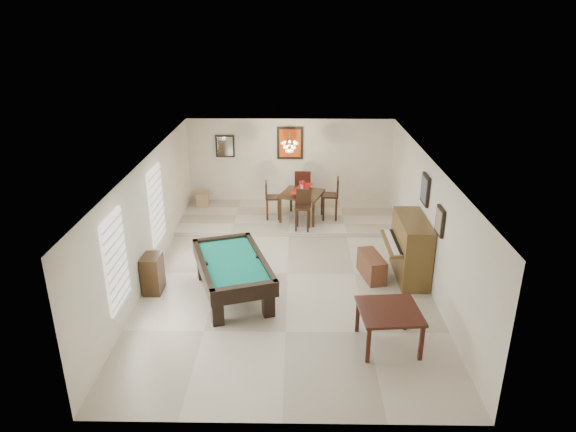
{
  "coord_description": "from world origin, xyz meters",
  "views": [
    {
      "loc": [
        0.17,
        -10.19,
        5.45
      ],
      "look_at": [
        0.0,
        0.6,
        1.15
      ],
      "focal_mm": 32.0,
      "sensor_mm": 36.0,
      "label": 1
    }
  ],
  "objects_px": {
    "upright_piano": "(404,248)",
    "flower_vase": "(302,184)",
    "pool_table": "(233,278)",
    "corner_bench": "(203,199)",
    "apothecary_chest": "(153,274)",
    "chandelier": "(290,143)",
    "dining_chair_south": "(303,211)",
    "dining_chair_west": "(273,200)",
    "piano_bench": "(372,266)",
    "dining_chair_east": "(330,199)",
    "square_table": "(388,327)",
    "dining_table": "(302,204)",
    "dining_chair_north": "(303,190)"
  },
  "relations": [
    {
      "from": "apothecary_chest",
      "to": "dining_chair_east",
      "type": "bearing_deg",
      "value": 44.54
    },
    {
      "from": "dining_table",
      "to": "flower_vase",
      "type": "xyz_separation_m",
      "value": [
        0.0,
        0.0,
        0.56
      ]
    },
    {
      "from": "flower_vase",
      "to": "dining_chair_west",
      "type": "xyz_separation_m",
      "value": [
        -0.79,
        0.04,
        -0.47
      ]
    },
    {
      "from": "dining_chair_north",
      "to": "dining_chair_west",
      "type": "relative_size",
      "value": 1.15
    },
    {
      "from": "apothecary_chest",
      "to": "dining_chair_north",
      "type": "height_order",
      "value": "dining_chair_north"
    },
    {
      "from": "pool_table",
      "to": "apothecary_chest",
      "type": "relative_size",
      "value": 2.91
    },
    {
      "from": "upright_piano",
      "to": "dining_chair_east",
      "type": "bearing_deg",
      "value": 114.65
    },
    {
      "from": "chandelier",
      "to": "dining_table",
      "type": "bearing_deg",
      "value": -31.32
    },
    {
      "from": "apothecary_chest",
      "to": "corner_bench",
      "type": "xyz_separation_m",
      "value": [
        0.2,
        4.84,
        -0.09
      ]
    },
    {
      "from": "dining_table",
      "to": "dining_chair_east",
      "type": "xyz_separation_m",
      "value": [
        0.78,
        0.03,
        0.15
      ]
    },
    {
      "from": "pool_table",
      "to": "dining_chair_east",
      "type": "relative_size",
      "value": 2.02
    },
    {
      "from": "apothecary_chest",
      "to": "chandelier",
      "type": "height_order",
      "value": "chandelier"
    },
    {
      "from": "pool_table",
      "to": "piano_bench",
      "type": "height_order",
      "value": "pool_table"
    },
    {
      "from": "piano_bench",
      "to": "chandelier",
      "type": "xyz_separation_m",
      "value": [
        -1.85,
        3.33,
        1.94
      ]
    },
    {
      "from": "pool_table",
      "to": "square_table",
      "type": "bearing_deg",
      "value": -47.93
    },
    {
      "from": "square_table",
      "to": "corner_bench",
      "type": "xyz_separation_m",
      "value": [
        -4.37,
        6.64,
        -0.04
      ]
    },
    {
      "from": "apothecary_chest",
      "to": "dining_chair_west",
      "type": "xyz_separation_m",
      "value": [
        2.32,
        3.84,
        0.24
      ]
    },
    {
      "from": "square_table",
      "to": "chandelier",
      "type": "relative_size",
      "value": 1.72
    },
    {
      "from": "upright_piano",
      "to": "dining_chair_west",
      "type": "height_order",
      "value": "upright_piano"
    },
    {
      "from": "upright_piano",
      "to": "flower_vase",
      "type": "distance_m",
      "value": 3.78
    },
    {
      "from": "dining_chair_south",
      "to": "chandelier",
      "type": "xyz_separation_m",
      "value": [
        -0.36,
        0.95,
        1.55
      ]
    },
    {
      "from": "square_table",
      "to": "piano_bench",
      "type": "height_order",
      "value": "square_table"
    },
    {
      "from": "square_table",
      "to": "chandelier",
      "type": "height_order",
      "value": "chandelier"
    },
    {
      "from": "flower_vase",
      "to": "corner_bench",
      "type": "relative_size",
      "value": 0.54
    },
    {
      "from": "flower_vase",
      "to": "dining_chair_north",
      "type": "distance_m",
      "value": 0.82
    },
    {
      "from": "square_table",
      "to": "dining_chair_east",
      "type": "xyz_separation_m",
      "value": [
        -0.68,
        5.64,
        0.35
      ]
    },
    {
      "from": "apothecary_chest",
      "to": "upright_piano",
      "type": "bearing_deg",
      "value": 8.1
    },
    {
      "from": "dining_chair_east",
      "to": "chandelier",
      "type": "bearing_deg",
      "value": -95.42
    },
    {
      "from": "dining_table",
      "to": "corner_bench",
      "type": "height_order",
      "value": "dining_table"
    },
    {
      "from": "pool_table",
      "to": "dining_chair_south",
      "type": "bearing_deg",
      "value": 47.3
    },
    {
      "from": "upright_piano",
      "to": "dining_table",
      "type": "xyz_separation_m",
      "value": [
        -2.19,
        3.05,
        -0.12
      ]
    },
    {
      "from": "dining_table",
      "to": "dining_chair_west",
      "type": "bearing_deg",
      "value": 177.41
    },
    {
      "from": "dining_chair_north",
      "to": "corner_bench",
      "type": "relative_size",
      "value": 2.74
    },
    {
      "from": "dining_chair_south",
      "to": "dining_chair_west",
      "type": "relative_size",
      "value": 1.01
    },
    {
      "from": "pool_table",
      "to": "chandelier",
      "type": "xyz_separation_m",
      "value": [
        1.1,
        4.16,
        1.81
      ]
    },
    {
      "from": "dining_chair_north",
      "to": "corner_bench",
      "type": "height_order",
      "value": "dining_chair_north"
    },
    {
      "from": "dining_chair_west",
      "to": "piano_bench",
      "type": "bearing_deg",
      "value": -146.59
    },
    {
      "from": "apothecary_chest",
      "to": "dining_chair_west",
      "type": "height_order",
      "value": "dining_chair_west"
    },
    {
      "from": "dining_chair_east",
      "to": "dining_table",
      "type": "bearing_deg",
      "value": -84.19
    },
    {
      "from": "upright_piano",
      "to": "dining_chair_north",
      "type": "xyz_separation_m",
      "value": [
        -2.16,
        3.77,
        0.05
      ]
    },
    {
      "from": "piano_bench",
      "to": "dining_chair_north",
      "type": "xyz_separation_m",
      "value": [
        -1.48,
        3.84,
        0.46
      ]
    },
    {
      "from": "square_table",
      "to": "dining_chair_west",
      "type": "xyz_separation_m",
      "value": [
        -2.25,
        5.64,
        0.29
      ]
    },
    {
      "from": "piano_bench",
      "to": "flower_vase",
      "type": "distance_m",
      "value": 3.57
    },
    {
      "from": "dining_chair_west",
      "to": "pool_table",
      "type": "bearing_deg",
      "value": 168.1
    },
    {
      "from": "dining_table",
      "to": "corner_bench",
      "type": "relative_size",
      "value": 2.4
    },
    {
      "from": "corner_bench",
      "to": "chandelier",
      "type": "bearing_deg",
      "value": -17.88
    },
    {
      "from": "dining_chair_south",
      "to": "corner_bench",
      "type": "relative_size",
      "value": 2.39
    },
    {
      "from": "piano_bench",
      "to": "dining_chair_west",
      "type": "bearing_deg",
      "value": 126.11
    },
    {
      "from": "pool_table",
      "to": "corner_bench",
      "type": "bearing_deg",
      "value": 88.33
    },
    {
      "from": "upright_piano",
      "to": "chandelier",
      "type": "height_order",
      "value": "chandelier"
    }
  ]
}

